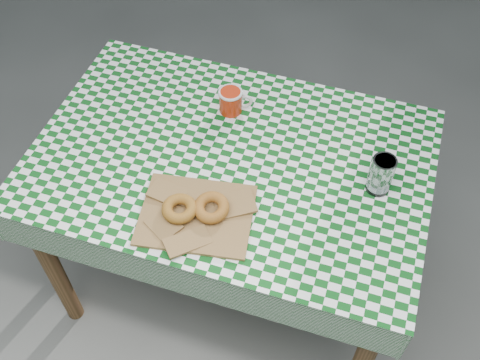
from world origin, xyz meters
name	(u,v)px	position (x,y,z in m)	size (l,w,h in m)	color
ground	(204,259)	(0.00, 0.00, 0.00)	(60.00, 60.00, 0.00)	#484944
table	(232,227)	(0.15, -0.04, 0.38)	(1.20, 0.80, 0.75)	#50351B
tablecloth	(230,158)	(0.15, -0.04, 0.75)	(1.22, 0.82, 0.01)	#0B4614
paper_bag	(196,214)	(0.13, -0.28, 0.76)	(0.31, 0.25, 0.02)	olive
bagel_front	(179,209)	(0.09, -0.29, 0.79)	(0.10, 0.10, 0.03)	#95621F
bagel_back	(211,208)	(0.17, -0.26, 0.79)	(0.10, 0.10, 0.03)	#94591E
coffee_mug	(231,101)	(0.08, 0.15, 0.80)	(0.15, 0.15, 0.08)	#AC240B
drinking_glass	(381,175)	(0.59, -0.01, 0.82)	(0.07, 0.07, 0.12)	silver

